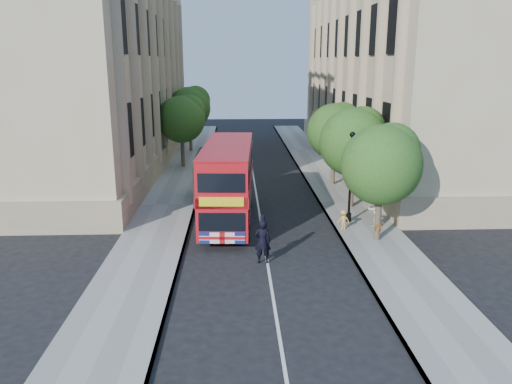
{
  "coord_description": "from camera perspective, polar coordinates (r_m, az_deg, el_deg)",
  "views": [
    {
      "loc": [
        -1.41,
        -20.93,
        8.98
      ],
      "look_at": [
        -0.36,
        4.57,
        2.3
      ],
      "focal_mm": 35.0,
      "sensor_mm": 36.0,
      "label": 1
    }
  ],
  "objects": [
    {
      "name": "double_decker_bus",
      "position": [
        28.27,
        -3.2,
        1.3
      ],
      "size": [
        3.06,
        9.75,
        4.45
      ],
      "rotation": [
        0.0,
        0.0,
        -0.05
      ],
      "color": "#A90B12",
      "rests_on": "ground"
    },
    {
      "name": "tree_right_far",
      "position": [
        36.98,
        9.03,
        7.24
      ],
      "size": [
        4.0,
        4.0,
        6.15
      ],
      "color": "#473828",
      "rests_on": "ground"
    },
    {
      "name": "building_left",
      "position": [
        46.6,
        -18.35,
        13.98
      ],
      "size": [
        12.0,
        38.0,
        18.0
      ],
      "primitive_type": "cube",
      "color": "tan",
      "rests_on": "ground"
    },
    {
      "name": "police_constable",
      "position": [
        22.85,
        0.77,
        -5.69
      ],
      "size": [
        0.77,
        0.52,
        2.06
      ],
      "primitive_type": "imported",
      "rotation": [
        0.0,
        0.0,
        3.11
      ],
      "color": "black",
      "rests_on": "ground"
    },
    {
      "name": "child_b",
      "position": [
        27.53,
        9.94,
        -3.15
      ],
      "size": [
        0.77,
        0.54,
        1.08
      ],
      "primitive_type": "imported",
      "rotation": [
        0.0,
        0.0,
        3.35
      ],
      "color": "#ECB850",
      "rests_on": "pavement_right"
    },
    {
      "name": "box_van",
      "position": [
        32.8,
        -4.76,
        1.56
      ],
      "size": [
        2.41,
        5.66,
        3.21
      ],
      "rotation": [
        0.0,
        0.0,
        -0.02
      ],
      "color": "black",
      "rests_on": "ground"
    },
    {
      "name": "tree_left_back",
      "position": [
        51.34,
        -7.55,
        9.78
      ],
      "size": [
        4.2,
        4.2,
        6.65
      ],
      "color": "#473828",
      "rests_on": "ground"
    },
    {
      "name": "lamp_post",
      "position": [
        28.43,
        10.73,
        1.25
      ],
      "size": [
        0.32,
        0.32,
        5.16
      ],
      "color": "black",
      "rests_on": "pavement_right"
    },
    {
      "name": "building_right",
      "position": [
        47.43,
        16.85,
        14.09
      ],
      "size": [
        12.0,
        38.0,
        18.0
      ],
      "primitive_type": "cube",
      "color": "tan",
      "rests_on": "ground"
    },
    {
      "name": "tree_right_near",
      "position": [
        25.48,
        14.24,
        3.51
      ],
      "size": [
        4.0,
        4.0,
        6.08
      ],
      "color": "#473828",
      "rests_on": "ground"
    },
    {
      "name": "tree_right_mid",
      "position": [
        31.16,
        11.18,
        6.03
      ],
      "size": [
        4.2,
        4.2,
        6.37
      ],
      "color": "#473828",
      "rests_on": "ground"
    },
    {
      "name": "tree_left_far",
      "position": [
        43.44,
        -8.46,
        8.52
      ],
      "size": [
        4.0,
        4.0,
        6.3
      ],
      "color": "#473828",
      "rests_on": "ground"
    },
    {
      "name": "ground",
      "position": [
        22.82,
        1.38,
        -8.51
      ],
      "size": [
        120.0,
        120.0,
        0.0
      ],
      "primitive_type": "plane",
      "color": "black",
      "rests_on": "ground"
    },
    {
      "name": "woman_pedestrian",
      "position": [
        28.36,
        13.48,
        -1.96
      ],
      "size": [
        1.05,
        0.9,
        1.88
      ],
      "primitive_type": "imported",
      "rotation": [
        0.0,
        0.0,
        3.37
      ],
      "color": "beige",
      "rests_on": "pavement_right"
    },
    {
      "name": "pavement_right",
      "position": [
        32.98,
        10.27,
        -1.26
      ],
      "size": [
        3.5,
        80.0,
        0.12
      ],
      "primitive_type": "cube",
      "color": "gray",
      "rests_on": "ground"
    },
    {
      "name": "pavement_left",
      "position": [
        32.48,
        -9.96,
        -1.5
      ],
      "size": [
        3.5,
        80.0,
        0.12
      ],
      "primitive_type": "cube",
      "color": "gray",
      "rests_on": "ground"
    },
    {
      "name": "child_a",
      "position": [
        26.32,
        13.82,
        -4.08
      ],
      "size": [
        0.74,
        0.63,
        1.19
      ],
      "primitive_type": "imported",
      "rotation": [
        0.0,
        0.0,
        3.75
      ],
      "color": "orange",
      "rests_on": "pavement_right"
    }
  ]
}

